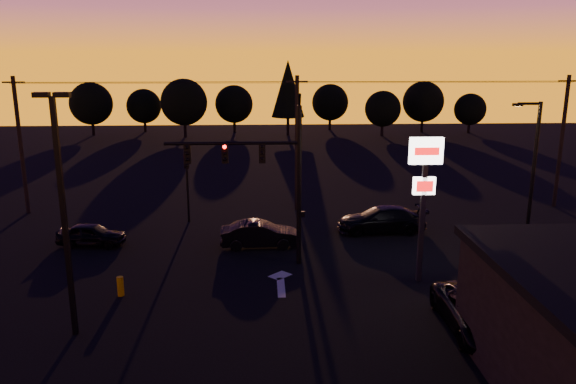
% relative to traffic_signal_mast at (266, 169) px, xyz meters
% --- Properties ---
extents(ground, '(120.00, 120.00, 0.00)m').
position_rel_traffic_signal_mast_xyz_m(ground, '(0.10, -3.99, -4.94)').
color(ground, black).
rests_on(ground, ground).
extents(lane_arrow, '(1.20, 3.10, 0.01)m').
position_rel_traffic_signal_mast_xyz_m(lane_arrow, '(0.60, -2.33, -4.93)').
color(lane_arrow, beige).
rests_on(lane_arrow, ground).
extents(traffic_signal_mast, '(6.79, 0.52, 8.58)m').
position_rel_traffic_signal_mast_xyz_m(traffic_signal_mast, '(0.00, 0.00, 0.00)').
color(traffic_signal_mast, black).
rests_on(traffic_signal_mast, ground).
extents(secondary_signal, '(0.30, 0.31, 4.35)m').
position_rel_traffic_signal_mast_xyz_m(secondary_signal, '(-4.90, 7.49, -2.07)').
color(secondary_signal, black).
rests_on(secondary_signal, ground).
extents(parking_lot_light, '(1.25, 0.30, 9.14)m').
position_rel_traffic_signal_mast_xyz_m(parking_lot_light, '(-7.40, -6.99, 0.33)').
color(parking_lot_light, black).
rests_on(parking_lot_light, ground).
extents(pylon_sign, '(1.50, 0.28, 6.80)m').
position_rel_traffic_signal_mast_xyz_m(pylon_sign, '(7.10, -2.49, -0.02)').
color(pylon_sign, black).
rests_on(pylon_sign, ground).
extents(streetlight, '(1.55, 0.35, 8.00)m').
position_rel_traffic_signal_mast_xyz_m(streetlight, '(14.01, 1.51, -0.52)').
color(streetlight, black).
rests_on(streetlight, ground).
extents(utility_pole_0, '(1.40, 0.26, 9.00)m').
position_rel_traffic_signal_mast_xyz_m(utility_pole_0, '(-15.90, 10.01, -0.34)').
color(utility_pole_0, black).
rests_on(utility_pole_0, ground).
extents(utility_pole_1, '(1.40, 0.26, 9.00)m').
position_rel_traffic_signal_mast_xyz_m(utility_pole_1, '(2.10, 10.01, -0.34)').
color(utility_pole_1, black).
rests_on(utility_pole_1, ground).
extents(utility_pole_2, '(1.40, 0.26, 9.00)m').
position_rel_traffic_signal_mast_xyz_m(utility_pole_2, '(20.10, 10.01, -0.34)').
color(utility_pole_2, black).
rests_on(utility_pole_2, ground).
extents(power_wires, '(36.00, 1.22, 0.07)m').
position_rel_traffic_signal_mast_xyz_m(power_wires, '(2.10, 10.01, 3.63)').
color(power_wires, black).
rests_on(power_wires, ground).
extents(bollard, '(0.29, 0.29, 0.88)m').
position_rel_traffic_signal_mast_xyz_m(bollard, '(-6.52, -3.54, -4.50)').
color(bollard, '#AF8500').
rests_on(bollard, ground).
extents(tree_0, '(5.36, 5.36, 6.74)m').
position_rel_traffic_signal_mast_xyz_m(tree_0, '(-21.90, 46.01, -0.88)').
color(tree_0, black).
rests_on(tree_0, ground).
extents(tree_1, '(4.54, 4.54, 5.71)m').
position_rel_traffic_signal_mast_xyz_m(tree_1, '(-15.90, 49.01, -1.50)').
color(tree_1, black).
rests_on(tree_1, ground).
extents(tree_2, '(5.77, 5.78, 7.26)m').
position_rel_traffic_signal_mast_xyz_m(tree_2, '(-9.90, 44.01, -0.57)').
color(tree_2, black).
rests_on(tree_2, ground).
extents(tree_3, '(4.95, 4.95, 6.22)m').
position_rel_traffic_signal_mast_xyz_m(tree_3, '(-3.90, 48.01, -1.19)').
color(tree_3, black).
rests_on(tree_3, ground).
extents(tree_4, '(4.18, 4.18, 9.50)m').
position_rel_traffic_signal_mast_xyz_m(tree_4, '(3.10, 45.01, 0.99)').
color(tree_4, black).
rests_on(tree_4, ground).
extents(tree_5, '(4.95, 4.95, 6.22)m').
position_rel_traffic_signal_mast_xyz_m(tree_5, '(9.10, 50.01, -1.19)').
color(tree_5, black).
rests_on(tree_5, ground).
extents(tree_6, '(4.54, 4.54, 5.71)m').
position_rel_traffic_signal_mast_xyz_m(tree_6, '(15.10, 44.01, -1.50)').
color(tree_6, black).
rests_on(tree_6, ground).
extents(tree_7, '(5.36, 5.36, 6.74)m').
position_rel_traffic_signal_mast_xyz_m(tree_7, '(21.10, 47.01, -0.88)').
color(tree_7, black).
rests_on(tree_7, ground).
extents(tree_8, '(4.12, 4.12, 5.19)m').
position_rel_traffic_signal_mast_xyz_m(tree_8, '(27.10, 46.01, -1.82)').
color(tree_8, black).
rests_on(tree_8, ground).
extents(car_left, '(3.83, 1.85, 1.26)m').
position_rel_traffic_signal_mast_xyz_m(car_left, '(-9.73, 3.21, -4.31)').
color(car_left, black).
rests_on(car_left, ground).
extents(car_mid, '(4.37, 1.64, 1.43)m').
position_rel_traffic_signal_mast_xyz_m(car_mid, '(-0.38, 2.60, -4.22)').
color(car_mid, black).
rests_on(car_mid, ground).
extents(car_right, '(5.30, 2.24, 1.52)m').
position_rel_traffic_signal_mast_xyz_m(car_right, '(6.85, 4.93, -4.17)').
color(car_right, black).
rests_on(car_right, ground).
extents(suv_parked, '(2.43, 5.26, 1.46)m').
position_rel_traffic_signal_mast_xyz_m(suv_parked, '(8.03, -7.39, -4.21)').
color(suv_parked, black).
rests_on(suv_parked, ground).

